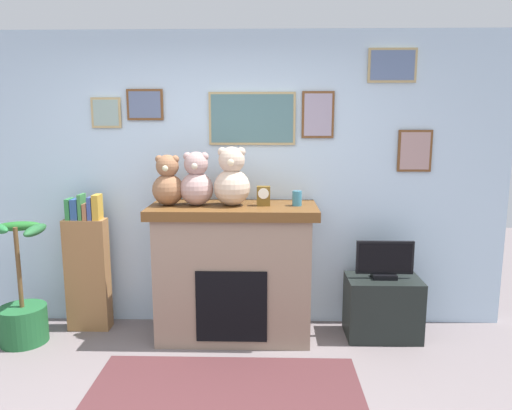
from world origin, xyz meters
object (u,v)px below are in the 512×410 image
(tv_stand, at_px, (382,307))
(television, at_px, (385,261))
(teddy_bear_tan, at_px, (196,181))
(teddy_bear_grey, at_px, (232,179))
(potted_plant, at_px, (22,309))
(mantel_clock, at_px, (263,196))
(bookshelf, at_px, (87,268))
(teddy_bear_cream, at_px, (168,183))
(candle_jar, at_px, (297,198))
(fireplace, at_px, (234,271))

(tv_stand, distance_m, television, 0.41)
(teddy_bear_tan, bearing_deg, teddy_bear_grey, -0.01)
(potted_plant, xyz_separation_m, mantel_clock, (2.00, 0.17, 0.93))
(television, relative_size, mantel_clock, 2.98)
(mantel_clock, bearing_deg, teddy_bear_grey, 179.84)
(bookshelf, distance_m, mantel_clock, 1.69)
(teddy_bear_cream, bearing_deg, teddy_bear_grey, -0.01)
(potted_plant, height_order, television, potted_plant)
(bookshelf, height_order, tv_stand, bookshelf)
(television, distance_m, mantel_clock, 1.16)
(potted_plant, xyz_separation_m, television, (3.03, 0.19, 0.38))
(television, distance_m, teddy_bear_cream, 1.93)
(potted_plant, xyz_separation_m, teddy_bear_tan, (1.45, 0.17, 1.05))
(candle_jar, height_order, teddy_bear_grey, teddy_bear_grey)
(bookshelf, distance_m, teddy_bear_cream, 1.09)
(tv_stand, bearing_deg, teddy_bear_grey, -179.22)
(candle_jar, xyz_separation_m, teddy_bear_cream, (-1.07, -0.00, 0.13))
(tv_stand, xyz_separation_m, teddy_bear_tan, (-1.57, -0.02, 1.08))
(bookshelf, distance_m, teddy_bear_grey, 1.52)
(bookshelf, height_order, potted_plant, bookshelf)
(teddy_bear_cream, bearing_deg, fireplace, 1.94)
(candle_jar, bearing_deg, teddy_bear_grey, -179.93)
(tv_stand, distance_m, candle_jar, 1.21)
(fireplace, relative_size, potted_plant, 1.32)
(television, bearing_deg, potted_plant, -176.44)
(television, height_order, teddy_bear_grey, teddy_bear_grey)
(bookshelf, xyz_separation_m, teddy_bear_tan, (1.00, -0.12, 0.79))
(fireplace, bearing_deg, television, -0.09)
(fireplace, distance_m, television, 1.28)
(television, bearing_deg, mantel_clock, -179.05)
(candle_jar, relative_size, teddy_bear_grey, 0.26)
(potted_plant, distance_m, tv_stand, 3.03)
(tv_stand, bearing_deg, candle_jar, -178.70)
(teddy_bear_cream, bearing_deg, mantel_clock, -0.06)
(potted_plant, relative_size, television, 2.18)
(candle_jar, height_order, teddy_bear_tan, teddy_bear_tan)
(fireplace, xyz_separation_m, candle_jar, (0.53, -0.02, 0.63))
(bookshelf, xyz_separation_m, television, (2.57, -0.10, 0.11))
(teddy_bear_cream, distance_m, teddy_bear_tan, 0.24)
(teddy_bear_tan, xyz_separation_m, teddy_bear_grey, (0.29, -0.00, 0.02))
(teddy_bear_cream, bearing_deg, potted_plant, -171.94)
(candle_jar, bearing_deg, potted_plant, -175.67)
(television, xyz_separation_m, teddy_bear_grey, (-1.28, -0.02, 0.69))
(potted_plant, distance_m, mantel_clock, 2.22)
(television, bearing_deg, bookshelf, 177.74)
(fireplace, distance_m, candle_jar, 0.82)
(candle_jar, relative_size, teddy_bear_tan, 0.28)
(fireplace, xyz_separation_m, teddy_bear_grey, (-0.01, -0.02, 0.79))
(fireplace, height_order, mantel_clock, mantel_clock)
(television, distance_m, teddy_bear_tan, 1.71)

